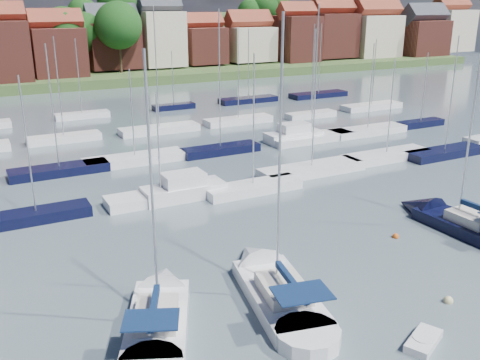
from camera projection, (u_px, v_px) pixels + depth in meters
ground at (164, 140)px, 64.57m from camera, size 260.00×260.00×0.00m
sailboat_left at (160, 309)px, 28.37m from camera, size 7.18×11.39×15.16m
sailboat_centre at (270, 283)px, 31.02m from camera, size 5.68×12.83×16.84m
sailboat_navy at (448, 220)px, 39.88m from camera, size 3.31×11.24×15.48m
tender at (424, 341)px, 25.96m from camera, size 2.69×2.08×0.53m
buoy_c at (279, 334)px, 26.84m from camera, size 0.51×0.51×0.51m
buoy_d at (448, 302)px, 29.69m from camera, size 0.54×0.54×0.54m
buoy_e at (396, 238)px, 37.82m from camera, size 0.46×0.46×0.46m
marina_field at (194, 143)px, 61.18m from camera, size 79.62×41.41×15.93m
far_shore_town at (53, 46)px, 142.12m from camera, size 212.46×90.00×22.27m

